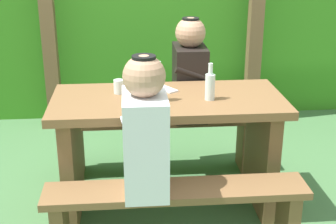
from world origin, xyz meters
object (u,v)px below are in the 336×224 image
(bench_far, at_px, (162,132))
(person_black_coat, at_px, (190,73))
(bench_near, at_px, (176,208))
(picnic_table, at_px, (168,135))
(cell_phone, at_px, (167,89))
(person_white_shirt, at_px, (145,130))
(bottle_right, at_px, (210,86))
(drinking_glass, at_px, (119,87))
(bottle_left, at_px, (159,85))

(bench_far, relative_size, person_black_coat, 1.95)
(bench_near, bearing_deg, person_black_coat, 79.08)
(picnic_table, bearing_deg, bench_far, 90.00)
(bench_far, bearing_deg, picnic_table, -90.00)
(bench_far, xyz_separation_m, cell_phone, (0.01, -0.38, 0.45))
(picnic_table, distance_m, person_white_shirt, 0.59)
(bottle_right, bearing_deg, picnic_table, 165.85)
(drinking_glass, relative_size, bottle_left, 0.36)
(bench_near, xyz_separation_m, bottle_left, (-0.06, 0.45, 0.55))
(drinking_glass, distance_m, bottle_left, 0.29)
(picnic_table, xyz_separation_m, bottle_left, (-0.06, -0.06, 0.34))
(cell_phone, bearing_deg, bench_far, 57.62)
(drinking_glass, height_order, bottle_left, bottle_left)
(person_white_shirt, relative_size, bottle_right, 3.25)
(bench_far, distance_m, bottle_left, 0.79)
(picnic_table, distance_m, bench_far, 0.55)
(person_black_coat, relative_size, bottle_right, 3.25)
(bench_near, xyz_separation_m, person_black_coat, (0.20, 1.03, 0.45))
(bench_near, height_order, bench_far, same)
(bench_near, height_order, person_black_coat, person_black_coat)
(bench_near, bearing_deg, person_white_shirt, 178.80)
(drinking_glass, bearing_deg, bench_near, -64.58)
(drinking_glass, bearing_deg, bottle_right, -17.14)
(picnic_table, distance_m, bottle_left, 0.35)
(picnic_table, relative_size, bench_far, 1.00)
(bench_far, bearing_deg, person_black_coat, -0.96)
(person_black_coat, height_order, bottle_left, person_black_coat)
(bottle_left, bearing_deg, person_white_shirt, -102.60)
(person_white_shirt, xyz_separation_m, bottle_right, (0.40, 0.45, 0.08))
(person_white_shirt, distance_m, person_black_coat, 1.08)
(bottle_right, distance_m, cell_phone, 0.32)
(bench_near, bearing_deg, drinking_glass, 115.42)
(bench_far, xyz_separation_m, person_white_shirt, (-0.16, -1.03, 0.45))
(bench_far, height_order, bottle_right, bottle_right)
(bench_near, relative_size, person_black_coat, 1.95)
(bench_far, relative_size, bottle_right, 6.32)
(bench_near, xyz_separation_m, bottle_right, (0.24, 0.45, 0.54))
(person_white_shirt, height_order, bottle_left, person_white_shirt)
(cell_phone, bearing_deg, person_black_coat, 29.39)
(picnic_table, xyz_separation_m, drinking_glass, (-0.29, 0.10, 0.29))
(cell_phone, bearing_deg, drinking_glass, 153.26)
(drinking_glass, bearing_deg, picnic_table, -19.54)
(person_black_coat, bearing_deg, cell_phone, -117.25)
(picnic_table, xyz_separation_m, person_black_coat, (0.20, 0.51, 0.25))
(person_white_shirt, xyz_separation_m, cell_phone, (0.17, 0.65, 0.00))
(person_white_shirt, bearing_deg, picnic_table, 72.77)
(person_white_shirt, height_order, cell_phone, person_white_shirt)
(person_white_shirt, xyz_separation_m, drinking_glass, (-0.14, 0.62, 0.04))
(person_black_coat, bearing_deg, bottle_right, -85.52)
(picnic_table, relative_size, bottle_right, 6.32)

